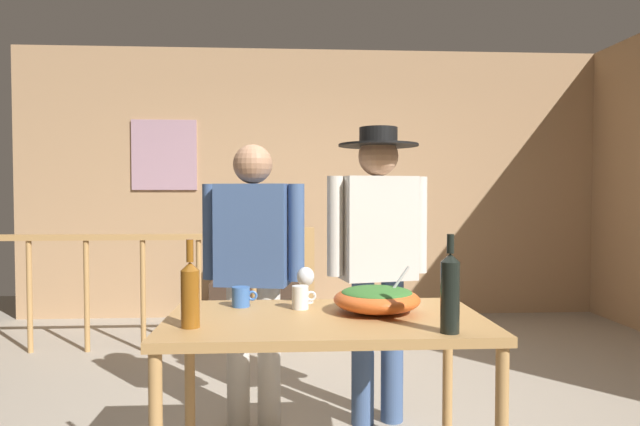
{
  "coord_description": "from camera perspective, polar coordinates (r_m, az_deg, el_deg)",
  "views": [
    {
      "loc": [
        -0.29,
        -3.23,
        1.32
      ],
      "look_at": [
        -0.13,
        -0.5,
        1.23
      ],
      "focal_mm": 31.0,
      "sensor_mm": 36.0,
      "label": 1
    }
  ],
  "objects": [
    {
      "name": "ground_plane",
      "position": [
        3.51,
        1.72,
        -20.16
      ],
      "size": [
        8.16,
        8.16,
        0.0
      ],
      "primitive_type": "plane",
      "color": "#9E9384"
    },
    {
      "name": "back_wall",
      "position": [
        5.99,
        -0.64,
        3.06
      ],
      "size": [
        6.28,
        0.1,
        2.86
      ],
      "primitive_type": "cube",
      "color": "tan",
      "rests_on": "ground_plane"
    },
    {
      "name": "framed_picture",
      "position": [
        6.08,
        -15.77,
        5.79
      ],
      "size": [
        0.68,
        0.03,
        0.74
      ],
      "primitive_type": "cube",
      "color": "#B18A9A"
    },
    {
      "name": "stair_railing",
      "position": [
        4.8,
        -12.74,
        -6.31
      ],
      "size": [
        2.87,
        0.1,
        1.03
      ],
      "color": "#B2844C",
      "rests_on": "ground_plane"
    },
    {
      "name": "tv_console",
      "position": [
        5.75,
        -6.62,
        -9.08
      ],
      "size": [
        0.9,
        0.4,
        0.43
      ],
      "primitive_type": "cube",
      "color": "#38281E",
      "rests_on": "ground_plane"
    },
    {
      "name": "flat_screen_tv",
      "position": [
        5.65,
        -6.65,
        -4.43
      ],
      "size": [
        0.59,
        0.12,
        0.43
      ],
      "color": "black",
      "rests_on": "tv_console"
    },
    {
      "name": "serving_table",
      "position": [
        2.43,
        0.56,
        -12.47
      ],
      "size": [
        1.36,
        0.78,
        0.79
      ],
      "color": "#B2844C",
      "rests_on": "ground_plane"
    },
    {
      "name": "salad_bowl",
      "position": [
        2.49,
        5.88,
        -8.72
      ],
      "size": [
        0.39,
        0.39,
        0.21
      ],
      "color": "#DB5B23",
      "rests_on": "serving_table"
    },
    {
      "name": "wine_glass",
      "position": [
        2.69,
        -1.5,
        -6.72
      ],
      "size": [
        0.09,
        0.09,
        0.17
      ],
      "color": "silver",
      "rests_on": "serving_table"
    },
    {
      "name": "wine_bottle_dark",
      "position": [
        2.16,
        13.28,
        -7.89
      ],
      "size": [
        0.07,
        0.07,
        0.38
      ],
      "color": "black",
      "rests_on": "serving_table"
    },
    {
      "name": "wine_bottle_amber",
      "position": [
        2.25,
        -13.25,
        -8.01
      ],
      "size": [
        0.07,
        0.07,
        0.35
      ],
      "color": "brown",
      "rests_on": "serving_table"
    },
    {
      "name": "mug_white",
      "position": [
        2.55,
        -2.0,
        -8.7
      ],
      "size": [
        0.11,
        0.08,
        0.11
      ],
      "color": "white",
      "rests_on": "serving_table"
    },
    {
      "name": "mug_blue",
      "position": [
        2.63,
        -8.13,
        -8.56
      ],
      "size": [
        0.12,
        0.08,
        0.09
      ],
      "color": "#3866B2",
      "rests_on": "serving_table"
    },
    {
      "name": "person_standing_left",
      "position": [
        3.15,
        -6.92,
        -4.9
      ],
      "size": [
        0.58,
        0.29,
        1.6
      ],
      "rotation": [
        0.0,
        0.0,
        2.94
      ],
      "color": "beige",
      "rests_on": "ground_plane"
    },
    {
      "name": "person_standing_right",
      "position": [
        3.18,
        6.0,
        -3.39
      ],
      "size": [
        0.59,
        0.46,
        1.7
      ],
      "rotation": [
        0.0,
        0.0,
        3.34
      ],
      "color": "#3D5684",
      "rests_on": "ground_plane"
    }
  ]
}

